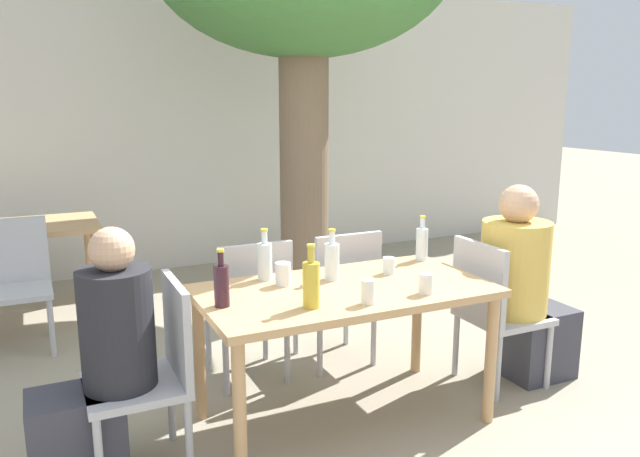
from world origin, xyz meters
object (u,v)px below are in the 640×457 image
Objects in this scene: drinking_glass_2 at (389,266)px; patio_chair_1 at (492,306)px; patio_chair_2 at (250,304)px; person_seated_1 at (523,292)px; dining_table_back at (14,238)px; patio_chair_0 at (154,366)px; water_bottle_4 at (331,260)px; dining_table_front at (345,303)px; drinking_glass_3 at (426,284)px; person_seated_0 at (99,372)px; water_bottle_1 at (422,243)px; patio_chair_4 at (16,277)px; drinking_glass_0 at (368,292)px; patio_chair_3 at (340,291)px; wine_bottle_2 at (222,284)px; oil_cruet_3 at (311,283)px; drinking_glass_1 at (283,274)px; water_bottle_0 at (265,260)px.

patio_chair_1 is at bearing -10.52° from drinking_glass_2.
person_seated_1 reaches higher than patio_chair_2.
dining_table_back is 1.37× the size of patio_chair_0.
dining_table_front is at bearing -88.23° from water_bottle_4.
patio_chair_2 is at bearing 124.16° from drinking_glass_3.
dining_table_back is at bearing -55.14° from patio_chair_2.
person_seated_0 is (0.35, -2.44, -0.13)m from dining_table_back.
dining_table_back is 3.10m from water_bottle_1.
patio_chair_1 and patio_chair_4 have the same top height.
patio_chair_1 reaches higher than drinking_glass_0.
patio_chair_2 reaches higher than dining_table_front.
dining_table_front is at bearing 64.83° from patio_chair_3.
water_bottle_4 is at bearing 121.33° from patio_chair_2.
water_bottle_4 reaches higher than wine_bottle_2.
drinking_glass_1 is at bearing 88.32° from oil_cruet_3.
dining_table_front is at bearing 36.19° from oil_cruet_3.
drinking_glass_1 is at bearing 39.21° from patio_chair_3.
person_seated_1 is 1.53m from oil_cruet_3.
oil_cruet_3 is 1.09× the size of water_bottle_4.
patio_chair_3 is 2.94× the size of oil_cruet_3.
patio_chair_0 is at bearing 176.94° from wine_bottle_2.
patio_chair_3 is 8.44× the size of drinking_glass_3.
patio_chair_2 is 1.13m from drinking_glass_3.
water_bottle_1 is at bearing 11.58° from water_bottle_4.
patio_chair_0 is at bearing -155.07° from water_bottle_0.
person_seated_0 reaches higher than wine_bottle_2.
drinking_glass_2 is (0.99, 0.14, -0.06)m from wine_bottle_2.
patio_chair_1 is 1.00× the size of patio_chair_3.
wine_bottle_2 is 0.99× the size of water_bottle_4.
patio_chair_3 is (1.86, -1.81, -0.14)m from dining_table_back.
patio_chair_3 is 1.10m from person_seated_1.
dining_table_front is at bearing -43.34° from water_bottle_0.
oil_cruet_3 is 2.53× the size of drinking_glass_0.
drinking_glass_3 is at bearing 111.78° from patio_chair_1.
patio_chair_4 is 3.29× the size of water_bottle_1.
drinking_glass_0 is at bearing 76.85° from person_seated_0.
patio_chair_3 is 1.20m from wine_bottle_2.
patio_chair_2 is 9.58× the size of drinking_glass_2.
water_bottle_1 is at bearing -34.82° from patio_chair_4.
water_bottle_0 reaches higher than dining_table_back.
oil_cruet_3 reaches higher than patio_chair_2.
patio_chair_2 reaches higher than drinking_glass_2.
patio_chair_1 is at bearing 90.00° from patio_chair_0.
water_bottle_1 is at bearing 7.37° from drinking_glass_1.
drinking_glass_2 is at bearing 7.90° from wine_bottle_2.
drinking_glass_0 is at bearing 102.80° from person_seated_1.
water_bottle_0 is 0.68m from drinking_glass_2.
person_seated_0 is at bearing -175.58° from drinking_glass_2.
patio_chair_3 is 0.67m from water_bottle_4.
drinking_glass_1 is (1.29, -2.28, 0.16)m from dining_table_back.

